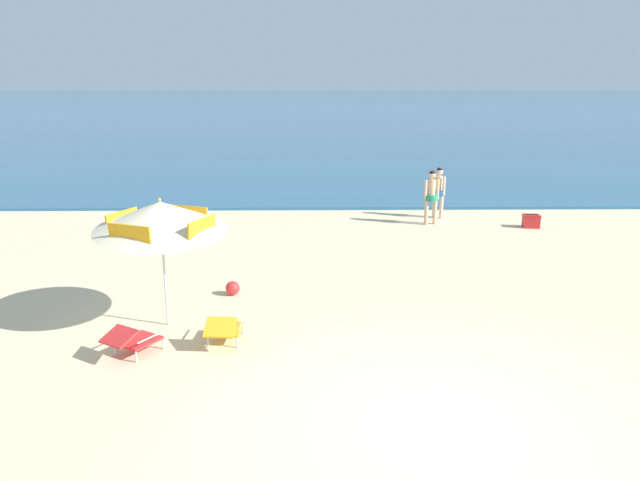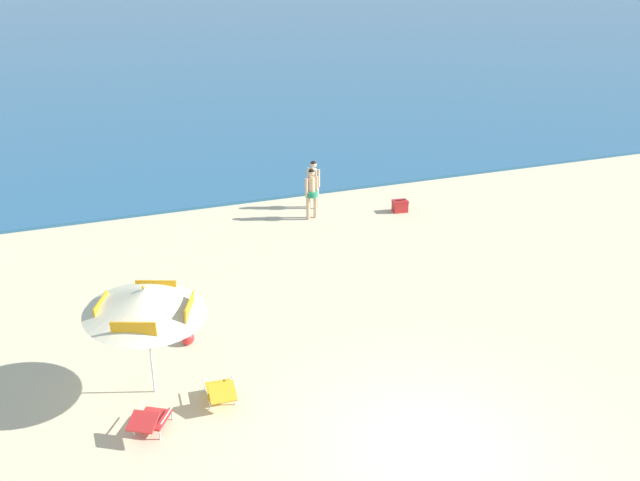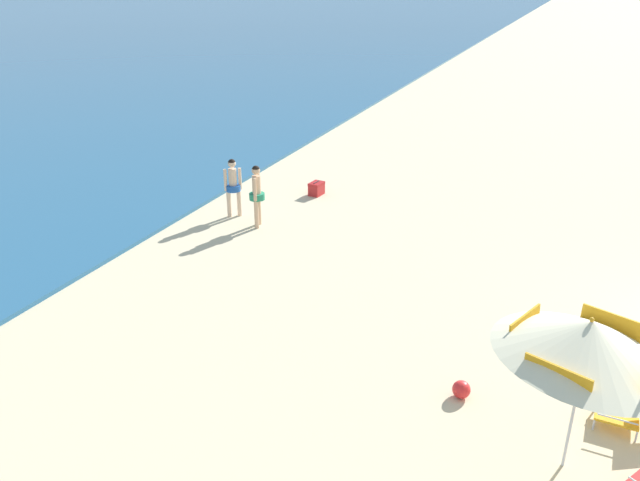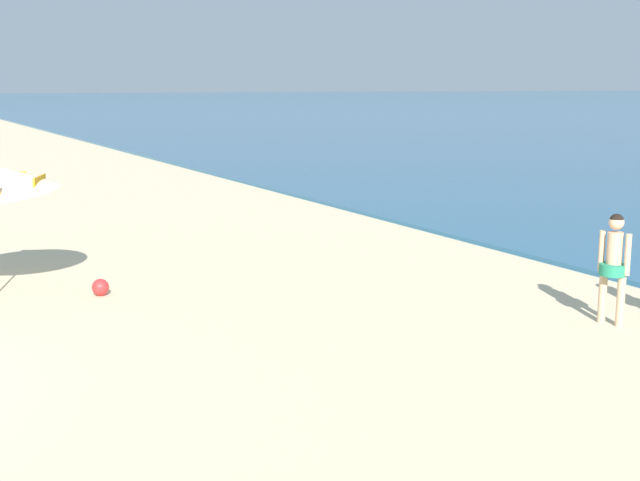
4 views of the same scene
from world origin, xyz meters
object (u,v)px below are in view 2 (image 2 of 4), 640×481
(beach_umbrella_striped_main, at_px, (145,301))
(person_standing_near_shore, at_px, (313,181))
(lounge_chair_beside_umbrella, at_px, (221,391))
(person_standing_beside, at_px, (312,190))
(lounge_chair_under_umbrella, at_px, (149,420))
(cooler_box, at_px, (400,206))
(beach_ball, at_px, (188,338))

(beach_umbrella_striped_main, distance_m, person_standing_near_shore, 11.24)
(lounge_chair_beside_umbrella, bearing_deg, person_standing_beside, 59.35)
(lounge_chair_under_umbrella, relative_size, lounge_chair_beside_umbrella, 1.09)
(beach_umbrella_striped_main, distance_m, cooler_box, 12.10)
(lounge_chair_under_umbrella, xyz_separation_m, person_standing_beside, (6.61, 9.19, 0.70))
(lounge_chair_beside_umbrella, bearing_deg, lounge_chair_under_umbrella, -163.90)
(lounge_chair_beside_umbrella, bearing_deg, beach_ball, 94.04)
(lounge_chair_beside_umbrella, height_order, person_standing_beside, person_standing_beside)
(person_standing_near_shore, bearing_deg, lounge_chair_under_umbrella, -124.74)
(person_standing_near_shore, relative_size, cooler_box, 3.10)
(lounge_chair_under_umbrella, height_order, cooler_box, lounge_chair_under_umbrella)
(lounge_chair_beside_umbrella, relative_size, person_standing_near_shore, 0.56)
(beach_umbrella_striped_main, xyz_separation_m, person_standing_near_shore, (6.77, 8.91, -1.05))
(beach_umbrella_striped_main, height_order, cooler_box, beach_umbrella_striped_main)
(beach_umbrella_striped_main, bearing_deg, lounge_chair_under_umbrella, -102.02)
(cooler_box, distance_m, beach_ball, 10.25)
(cooler_box, bearing_deg, beach_umbrella_striped_main, -141.40)
(person_standing_near_shore, distance_m, cooler_box, 3.05)
(beach_umbrella_striped_main, relative_size, cooler_box, 5.69)
(person_standing_beside, height_order, cooler_box, person_standing_beside)
(person_standing_beside, xyz_separation_m, beach_ball, (-5.37, -6.38, -0.83))
(beach_umbrella_striped_main, distance_m, lounge_chair_under_umbrella, 2.15)
(lounge_chair_beside_umbrella, relative_size, beach_ball, 3.18)
(lounge_chair_under_umbrella, bearing_deg, beach_ball, 66.18)
(lounge_chair_under_umbrella, height_order, person_standing_beside, person_standing_beside)
(lounge_chair_under_umbrella, bearing_deg, lounge_chair_beside_umbrella, 16.10)
(beach_ball, bearing_deg, person_standing_near_shore, 51.70)
(person_standing_near_shore, bearing_deg, beach_umbrella_striped_main, -127.25)
(lounge_chair_beside_umbrella, distance_m, person_standing_beside, 10.23)
(lounge_chair_beside_umbrella, xyz_separation_m, person_standing_beside, (5.20, 8.78, 0.71))
(lounge_chair_under_umbrella, height_order, lounge_chair_beside_umbrella, lounge_chair_beside_umbrella)
(beach_umbrella_striped_main, relative_size, beach_ball, 10.42)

